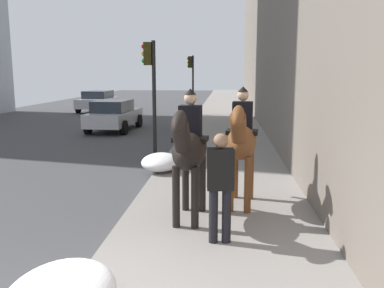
% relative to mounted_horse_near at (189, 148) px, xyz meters
% --- Properties ---
extents(mounted_horse_near, '(2.15, 0.68, 2.32)m').
position_rel_mounted_horse_near_xyz_m(mounted_horse_near, '(0.00, 0.00, 0.00)').
color(mounted_horse_near, black).
rests_on(mounted_horse_near, sidewalk_slab).
extents(mounted_horse_far, '(2.15, 0.73, 2.33)m').
position_rel_mounted_horse_near_xyz_m(mounted_horse_far, '(0.87, -0.93, 0.01)').
color(mounted_horse_far, brown).
rests_on(mounted_horse_far, sidewalk_slab).
extents(pedestrian_greeting, '(0.29, 0.42, 1.70)m').
position_rel_mounted_horse_near_xyz_m(pedestrian_greeting, '(-0.94, -0.55, -0.32)').
color(pedestrian_greeting, black).
rests_on(pedestrian_greeting, sidewalk_slab).
extents(car_near_lane, '(4.22, 2.02, 1.44)m').
position_rel_mounted_horse_near_xyz_m(car_near_lane, '(11.98, 4.59, -0.66)').
color(car_near_lane, '#B7BABF').
rests_on(car_near_lane, ground).
extents(car_mid_lane, '(4.04, 2.13, 1.44)m').
position_rel_mounted_horse_near_xyz_m(car_mid_lane, '(21.53, 8.38, -0.65)').
color(car_mid_lane, silver).
rests_on(car_mid_lane, ground).
extents(traffic_light_near_curb, '(0.20, 0.44, 3.68)m').
position_rel_mounted_horse_near_xyz_m(traffic_light_near_curb, '(5.98, 1.73, 1.06)').
color(traffic_light_near_curb, black).
rests_on(traffic_light_near_curb, ground).
extents(traffic_light_far_curb, '(0.20, 0.44, 3.74)m').
position_rel_mounted_horse_near_xyz_m(traffic_light_far_curb, '(19.03, 1.54, 1.10)').
color(traffic_light_far_curb, black).
rests_on(traffic_light_far_curb, ground).
extents(snow_pile_far, '(1.33, 1.02, 0.46)m').
position_rel_mounted_horse_near_xyz_m(snow_pile_far, '(3.69, 1.09, -1.06)').
color(snow_pile_far, white).
rests_on(snow_pile_far, sidewalk_slab).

